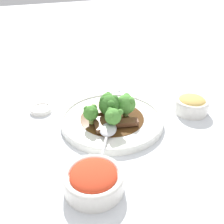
% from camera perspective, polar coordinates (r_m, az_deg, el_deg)
% --- Properties ---
extents(ground_plane, '(4.00, 4.00, 0.00)m').
position_cam_1_polar(ground_plane, '(0.72, -0.00, -2.32)').
color(ground_plane, silver).
extents(main_plate, '(0.28, 0.28, 0.02)m').
position_cam_1_polar(main_plate, '(0.71, -0.00, -1.65)').
color(main_plate, white).
rests_on(main_plate, ground_plane).
extents(beef_strip_0, '(0.03, 0.06, 0.01)m').
position_cam_1_polar(beef_strip_0, '(0.73, -2.67, 0.71)').
color(beef_strip_0, brown).
rests_on(beef_strip_0, main_plate).
extents(beef_strip_1, '(0.04, 0.07, 0.01)m').
position_cam_1_polar(beef_strip_1, '(0.67, -2.48, -2.71)').
color(beef_strip_1, brown).
rests_on(beef_strip_1, main_plate).
extents(beef_strip_2, '(0.05, 0.04, 0.01)m').
position_cam_1_polar(beef_strip_2, '(0.75, 1.16, 1.63)').
color(beef_strip_2, brown).
rests_on(beef_strip_2, main_plate).
extents(beef_strip_3, '(0.07, 0.04, 0.01)m').
position_cam_1_polar(beef_strip_3, '(0.67, 3.08, -2.28)').
color(beef_strip_3, '#56331E').
rests_on(beef_strip_3, main_plate).
extents(broccoli_floret_0, '(0.05, 0.05, 0.06)m').
position_cam_1_polar(broccoli_floret_0, '(0.70, 3.04, 1.80)').
color(broccoli_floret_0, '#8EB756').
rests_on(broccoli_floret_0, main_plate).
extents(broccoli_floret_1, '(0.04, 0.04, 0.05)m').
position_cam_1_polar(broccoli_floret_1, '(0.64, 0.23, -0.95)').
color(broccoli_floret_1, '#7FA84C').
rests_on(broccoli_floret_1, main_plate).
extents(broccoli_floret_2, '(0.04, 0.04, 0.05)m').
position_cam_1_polar(broccoli_floret_2, '(0.67, -4.64, -0.17)').
color(broccoli_floret_2, '#7FA84C').
rests_on(broccoli_floret_2, main_plate).
extents(broccoli_floret_3, '(0.04, 0.04, 0.04)m').
position_cam_1_polar(broccoli_floret_3, '(0.74, -0.97, 2.80)').
color(broccoli_floret_3, '#7FA84C').
rests_on(broccoli_floret_3, main_plate).
extents(broccoli_floret_4, '(0.04, 0.04, 0.05)m').
position_cam_1_polar(broccoli_floret_4, '(0.71, -0.52, 1.88)').
color(broccoli_floret_4, '#7FA84C').
rests_on(broccoli_floret_4, main_plate).
extents(broccoli_floret_5, '(0.05, 0.05, 0.06)m').
position_cam_1_polar(broccoli_floret_5, '(0.68, -0.52, 1.38)').
color(broccoli_floret_5, '#7FA84C').
rests_on(broccoli_floret_5, main_plate).
extents(serving_spoon, '(0.13, 0.20, 0.01)m').
position_cam_1_polar(serving_spoon, '(0.63, -1.12, -4.95)').
color(serving_spoon, silver).
rests_on(serving_spoon, main_plate).
extents(side_bowl_kimchi, '(0.12, 0.12, 0.05)m').
position_cam_1_polar(side_bowl_kimchi, '(0.52, -4.00, -14.44)').
color(side_bowl_kimchi, white).
rests_on(side_bowl_kimchi, ground_plane).
extents(side_bowl_appetizer, '(0.09, 0.09, 0.05)m').
position_cam_1_polar(side_bowl_appetizer, '(0.78, 16.94, 1.61)').
color(side_bowl_appetizer, white).
rests_on(side_bowl_appetizer, ground_plane).
extents(sauce_dish, '(0.06, 0.06, 0.01)m').
position_cam_1_polar(sauce_dish, '(0.79, -15.19, 0.56)').
color(sauce_dish, white).
rests_on(sauce_dish, ground_plane).
extents(paper_napkin, '(0.11, 0.10, 0.01)m').
position_cam_1_polar(paper_napkin, '(0.90, -2.54, 5.39)').
color(paper_napkin, white).
rests_on(paper_napkin, ground_plane).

